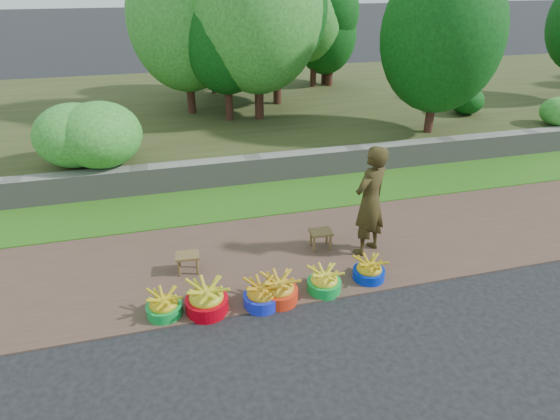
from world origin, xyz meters
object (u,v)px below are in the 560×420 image
object	(u,v)px
basin_e	(324,281)
stool_left	(188,258)
basin_a	(164,306)
basin_b	(207,299)
basin_c	(261,295)
vendor_woman	(370,201)
basin_d	(279,290)
basin_f	(369,270)
stool_right	(321,234)

from	to	relation	value
basin_e	stool_left	size ratio (longest dim) A/B	1.32
basin_a	basin_b	world-z (taller)	basin_b
basin_c	vendor_woman	world-z (taller)	vendor_woman
basin_a	basin_d	bearing A→B (deg)	-3.01
basin_d	vendor_woman	bearing A→B (deg)	27.06
basin_e	vendor_woman	world-z (taller)	vendor_woman
basin_f	stool_right	bearing A→B (deg)	112.28
basin_e	stool_right	world-z (taller)	basin_e
basin_b	vendor_woman	world-z (taller)	vendor_woman
basin_a	vendor_woman	xyz separation A→B (m)	(3.09, 0.74, 0.73)
basin_c	basin_d	bearing A→B (deg)	8.04
basin_a	vendor_woman	distance (m)	3.26
basin_e	basin_b	bearing A→B (deg)	-179.44
basin_c	vendor_woman	size ratio (longest dim) A/B	0.28
basin_b	basin_e	world-z (taller)	basin_b
basin_b	basin_f	size ratio (longest dim) A/B	1.22
basin_d	basin_f	xyz separation A→B (m)	(1.35, 0.13, -0.02)
basin_c	stool_right	world-z (taller)	basin_c
basin_b	vendor_woman	xyz separation A→B (m)	(2.56, 0.80, 0.69)
basin_c	basin_d	world-z (taller)	basin_d
stool_right	basin_f	bearing A→B (deg)	-67.72
stool_left	vendor_woman	bearing A→B (deg)	-2.69
basin_c	basin_d	distance (m)	0.25
vendor_woman	basin_b	bearing A→B (deg)	-11.14
basin_d	stool_right	bearing A→B (deg)	48.56
basin_c	basin_e	xyz separation A→B (m)	(0.89, 0.07, -0.01)
basin_e	stool_left	xyz separation A→B (m)	(-1.75, 0.91, 0.10)
basin_e	basin_f	size ratio (longest dim) A/B	1.03
basin_c	vendor_woman	xyz separation A→B (m)	(1.85, 0.86, 0.72)
vendor_woman	basin_f	bearing A→B (deg)	40.65
basin_d	stool_left	distance (m)	1.46
basin_a	basin_d	size ratio (longest dim) A/B	0.90
vendor_woman	stool_left	bearing A→B (deg)	-31.15
stool_left	basin_f	bearing A→B (deg)	-18.41
basin_c	basin_e	bearing A→B (deg)	4.80
stool_left	basin_e	bearing A→B (deg)	-27.50
basin_d	stool_right	world-z (taller)	basin_d
basin_e	stool_left	distance (m)	1.97
basin_e	vendor_woman	xyz separation A→B (m)	(0.96, 0.78, 0.72)
basin_a	basin_f	xyz separation A→B (m)	(2.82, 0.06, -0.00)
basin_c	basin_d	size ratio (longest dim) A/B	0.95
basin_e	basin_f	world-z (taller)	basin_e
basin_a	basin_e	distance (m)	2.12
basin_a	basin_b	xyz separation A→B (m)	(0.53, -0.05, 0.03)
basin_b	basin_f	world-z (taller)	basin_b
stool_left	basin_a	bearing A→B (deg)	-113.47
basin_a	basin_f	distance (m)	2.83
basin_b	basin_d	world-z (taller)	basin_b
basin_a	basin_f	world-z (taller)	basin_a
basin_c	stool_right	xyz separation A→B (m)	(1.20, 1.12, 0.10)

